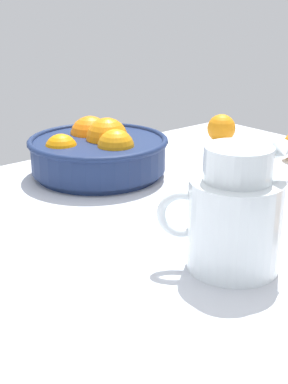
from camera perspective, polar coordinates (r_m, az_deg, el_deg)
ground_plane at (r=84.28cm, az=-0.37°, el=-5.45°), size 135.94×92.53×3.00cm
fruit_bowl at (r=110.12cm, az=-4.85°, el=4.23°), size 28.05×28.05×11.48cm
juice_pitcher at (r=72.73cm, az=9.41°, el=-3.11°), size 14.01×13.84×17.57cm
loose_orange_2 at (r=94.61cm, az=8.20°, el=0.39°), size 6.51×6.51×6.51cm
loose_orange_3 at (r=135.99cm, az=8.10°, el=6.61°), size 6.93×6.93×6.93cm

